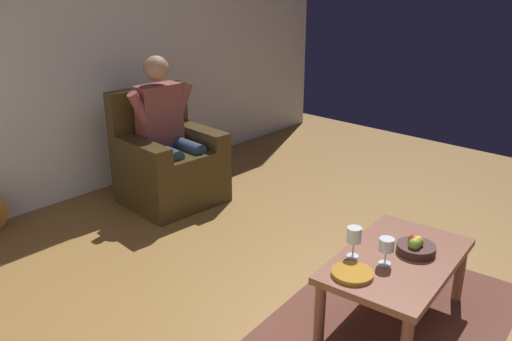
# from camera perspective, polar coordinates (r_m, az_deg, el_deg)

# --- Properties ---
(ground_plane) EXTENTS (7.36, 7.36, 0.00)m
(ground_plane) POSITION_cam_1_polar(r_m,az_deg,el_deg) (3.23, 12.20, -16.55)
(ground_plane) COLOR olive
(wall_back) EXTENTS (6.54, 0.06, 2.68)m
(wall_back) POSITION_cam_1_polar(r_m,az_deg,el_deg) (4.85, -19.58, 12.58)
(wall_back) COLOR silver
(wall_back) RESTS_ON ground
(rug) EXTENTS (1.78, 1.35, 0.01)m
(rug) POSITION_cam_1_polar(r_m,az_deg,el_deg) (3.35, 14.35, -15.20)
(rug) COLOR brown
(rug) RESTS_ON ground
(armchair) EXTENTS (0.81, 0.77, 0.99)m
(armchair) POSITION_cam_1_polar(r_m,az_deg,el_deg) (4.71, -9.44, 0.68)
(armchair) COLOR #3F3016
(armchair) RESTS_ON ground
(person_seated) EXTENTS (0.65, 0.59, 1.27)m
(person_seated) POSITION_cam_1_polar(r_m,az_deg,el_deg) (4.59, -9.55, 4.66)
(person_seated) COLOR brown
(person_seated) RESTS_ON ground
(coffee_table) EXTENTS (1.02, 0.68, 0.42)m
(coffee_table) POSITION_cam_1_polar(r_m,az_deg,el_deg) (3.16, 14.93, -9.96)
(coffee_table) COLOR brown
(coffee_table) RESTS_ON ground
(wine_glass_near) EXTENTS (0.08, 0.08, 0.18)m
(wine_glass_near) POSITION_cam_1_polar(r_m,az_deg,el_deg) (3.02, 10.52, -7.01)
(wine_glass_near) COLOR silver
(wine_glass_near) RESTS_ON coffee_table
(wine_glass_far) EXTENTS (0.08, 0.08, 0.16)m
(wine_glass_far) POSITION_cam_1_polar(r_m,az_deg,el_deg) (2.99, 13.88, -7.94)
(wine_glass_far) COLOR silver
(wine_glass_far) RESTS_ON coffee_table
(fruit_bowl) EXTENTS (0.22, 0.22, 0.11)m
(fruit_bowl) POSITION_cam_1_polar(r_m,az_deg,el_deg) (3.18, 16.85, -7.87)
(fruit_bowl) COLOR #39221D
(fruit_bowl) RESTS_ON coffee_table
(decorative_dish) EXTENTS (0.23, 0.23, 0.02)m
(decorative_dish) POSITION_cam_1_polar(r_m,az_deg,el_deg) (2.90, 10.35, -10.85)
(decorative_dish) COLOR #AD701C
(decorative_dish) RESTS_ON coffee_table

